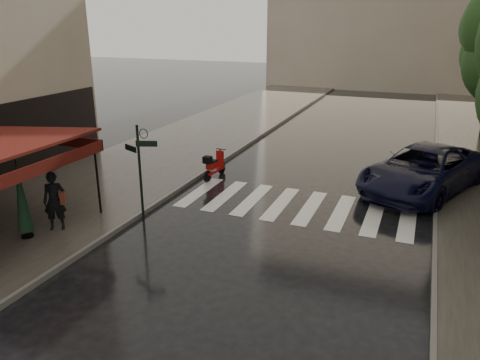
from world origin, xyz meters
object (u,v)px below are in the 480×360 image
Objects in this scene: pedestrian_with_umbrella at (51,176)px; parasol_back at (21,196)px; scooter at (214,166)px; parked_car at (423,170)px.

parasol_back is at bearing -151.04° from pedestrian_with_umbrella.
scooter is at bearing 69.99° from parasol_back.
parked_car is at bearing 5.72° from pedestrian_with_umbrella.
scooter is 7.70m from parasol_back.
pedestrian_with_umbrella reaches higher than parasol_back.
scooter is (2.19, 6.41, -1.29)m from pedestrian_with_umbrella.
pedestrian_with_umbrella is 0.98m from parasol_back.
pedestrian_with_umbrella is 1.08× the size of parasol_back.
parasol_back is at bearing -117.56° from parked_car.
parasol_back is (-2.62, -7.19, 0.87)m from scooter.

